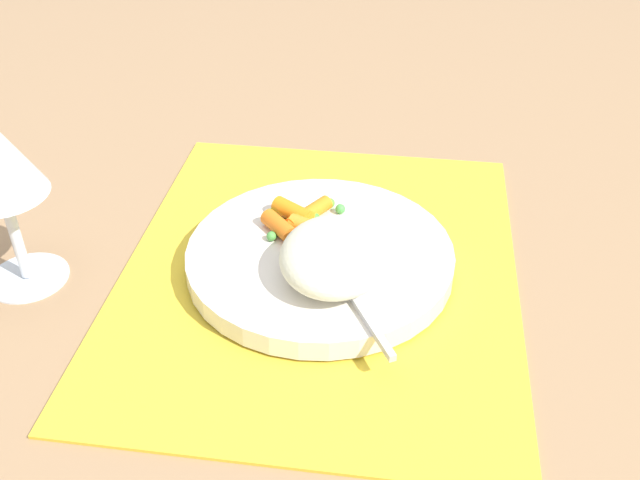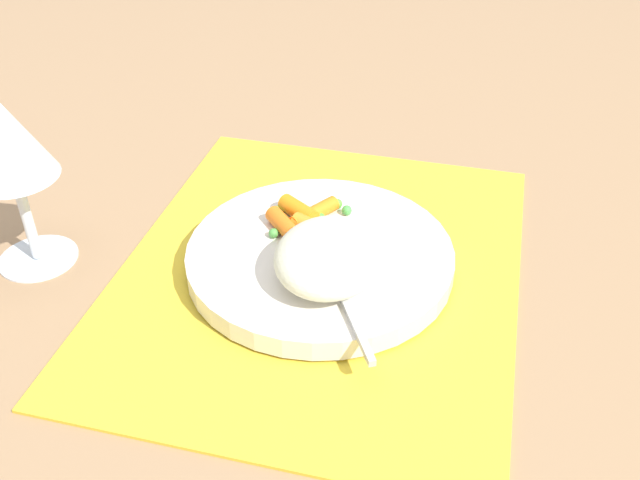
# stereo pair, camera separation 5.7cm
# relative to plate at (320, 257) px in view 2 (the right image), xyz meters

# --- Properties ---
(ground_plane) EXTENTS (2.40, 2.40, 0.00)m
(ground_plane) POSITION_rel_plate_xyz_m (0.00, 0.00, -0.02)
(ground_plane) COLOR #997551
(placemat) EXTENTS (0.44, 0.36, 0.01)m
(placemat) POSITION_rel_plate_xyz_m (0.00, 0.00, -0.01)
(placemat) COLOR gold
(placemat) RESTS_ON ground_plane
(plate) EXTENTS (0.24, 0.24, 0.02)m
(plate) POSITION_rel_plate_xyz_m (0.00, 0.00, 0.00)
(plate) COLOR silver
(plate) RESTS_ON placemat
(rice_mound) EXTENTS (0.11, 0.09, 0.04)m
(rice_mound) POSITION_rel_plate_xyz_m (-0.04, -0.02, 0.03)
(rice_mound) COLOR beige
(rice_mound) RESTS_ON plate
(carrot_portion) EXTENTS (0.07, 0.07, 0.02)m
(carrot_portion) POSITION_rel_plate_xyz_m (0.03, 0.02, 0.02)
(carrot_portion) COLOR orange
(carrot_portion) RESTS_ON plate
(pea_scatter) EXTENTS (0.09, 0.08, 0.01)m
(pea_scatter) POSITION_rel_plate_xyz_m (0.04, 0.02, 0.01)
(pea_scatter) COLOR #499346
(pea_scatter) RESTS_ON plate
(fork) EXTENTS (0.18, 0.10, 0.01)m
(fork) POSITION_rel_plate_xyz_m (-0.03, -0.02, 0.01)
(fork) COLOR #B7B7B7
(fork) RESTS_ON plate
(wine_glass) EXTENTS (0.08, 0.08, 0.17)m
(wine_glass) POSITION_rel_plate_xyz_m (-0.05, 0.26, 0.11)
(wine_glass) COLOR silver
(wine_glass) RESTS_ON ground_plane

